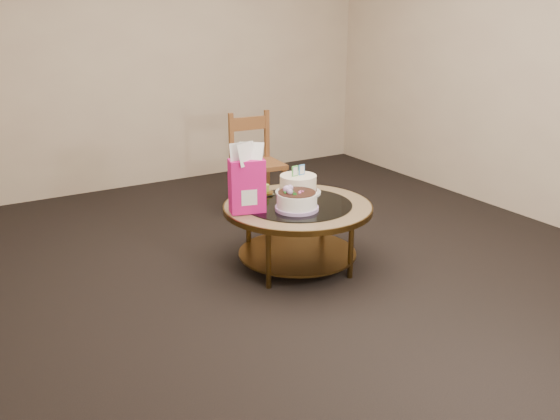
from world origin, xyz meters
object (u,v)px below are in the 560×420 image
decorated_cake (297,202)px  cream_cake (298,185)px  coffee_table (298,215)px  gift_bag (247,179)px  dining_chair (256,163)px

decorated_cake → cream_cake: cream_cake is taller
decorated_cake → cream_cake: (0.21, 0.30, 0.01)m
coffee_table → decorated_cake: size_ratio=3.52×
coffee_table → gift_bag: 0.48m
dining_chair → coffee_table: bearing=-101.2°
decorated_cake → dining_chair: (0.41, 1.30, -0.08)m
coffee_table → dining_chair: 1.25m
cream_cake → gift_bag: bearing=-168.0°
decorated_cake → gift_bag: (-0.29, 0.14, 0.17)m
gift_bag → dining_chair: size_ratio=0.53×
coffee_table → decorated_cake: (-0.07, -0.10, 0.14)m
coffee_table → gift_bag: size_ratio=2.25×
coffee_table → dining_chair: bearing=74.4°
cream_cake → coffee_table: bearing=-129.3°
coffee_table → cream_cake: 0.28m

